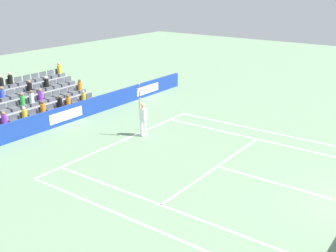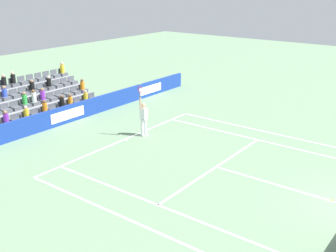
% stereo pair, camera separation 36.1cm
% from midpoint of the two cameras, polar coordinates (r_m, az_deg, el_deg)
% --- Properties ---
extents(line_baseline, '(10.97, 0.10, 0.01)m').
position_cam_midpoint_polar(line_baseline, '(21.37, -5.57, -1.86)').
color(line_baseline, white).
rests_on(line_baseline, ground).
extents(line_service, '(8.23, 0.10, 0.01)m').
position_cam_midpoint_polar(line_service, '(18.36, 7.23, -5.60)').
color(line_service, white).
rests_on(line_service, ground).
extents(line_centre_service, '(0.10, 6.40, 0.01)m').
position_cam_midpoint_polar(line_centre_service, '(17.18, 16.57, -8.14)').
color(line_centre_service, white).
rests_on(line_centre_service, ground).
extents(line_singles_sideline_left, '(0.10, 11.89, 0.01)m').
position_cam_midpoint_polar(line_singles_sideline_left, '(15.07, 0.68, -11.36)').
color(line_singles_sideline_left, white).
rests_on(line_singles_sideline_left, ground).
extents(line_singles_sideline_right, '(0.10, 11.89, 0.01)m').
position_cam_midpoint_polar(line_singles_sideline_right, '(21.60, 13.80, -2.12)').
color(line_singles_sideline_right, white).
rests_on(line_singles_sideline_right, ground).
extents(line_doubles_sideline_left, '(0.10, 11.89, 0.01)m').
position_cam_midpoint_polar(line_doubles_sideline_left, '(14.16, -2.71, -13.60)').
color(line_doubles_sideline_left, white).
rests_on(line_doubles_sideline_left, ground).
extents(line_doubles_sideline_right, '(0.10, 11.89, 0.01)m').
position_cam_midpoint_polar(line_doubles_sideline_right, '(22.80, 15.20, -1.10)').
color(line_doubles_sideline_right, white).
rests_on(line_doubles_sideline_right, ground).
extents(line_centre_mark, '(0.10, 0.20, 0.01)m').
position_cam_midpoint_polar(line_centre_mark, '(21.31, -5.37, -1.92)').
color(line_centre_mark, white).
rests_on(line_centre_mark, ground).
extents(sponsor_barrier, '(22.23, 0.22, 1.01)m').
position_cam_midpoint_polar(sponsor_barrier, '(24.30, -13.37, 1.58)').
color(sponsor_barrier, '#193899').
rests_on(sponsor_barrier, ground).
extents(tennis_player, '(0.52, 0.38, 2.85)m').
position_cam_midpoint_polar(tennis_player, '(21.54, -2.90, 1.17)').
color(tennis_player, white).
rests_on(tennis_player, ground).
extents(stadium_stand, '(6.82, 3.80, 2.61)m').
position_cam_midpoint_polar(stadium_stand, '(26.50, -17.50, 3.09)').
color(stadium_stand, gray).
rests_on(stadium_stand, ground).
extents(loose_tennis_ball, '(0.07, 0.07, 0.07)m').
position_cam_midpoint_polar(loose_tennis_ball, '(16.77, 22.27, -9.43)').
color(loose_tennis_ball, '#D1E533').
rests_on(loose_tennis_ball, ground).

